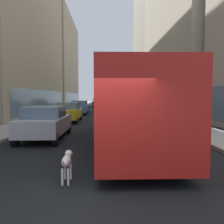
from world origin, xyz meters
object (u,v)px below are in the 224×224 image
car_yellow_taxi (69,112)px  car_red_coupe (110,102)px  car_grey_wagon (130,108)px  car_blue_hatchback (80,107)px  box_truck (113,100)px  car_silver_sedan (46,122)px  transit_bus (128,104)px  car_black_suv (98,103)px  dalmatian_dog (67,161)px

car_yellow_taxi → car_red_coupe: same height
car_grey_wagon → car_blue_hatchback: same height
box_truck → car_red_coupe: bearing=90.0°
car_silver_sedan → box_truck: 20.77m
transit_bus → car_yellow_taxi: bearing=113.5°
transit_bus → car_yellow_taxi: transit_bus is taller
car_black_suv → car_yellow_taxi: bearing=-93.4°
car_grey_wagon → car_blue_hatchback: bearing=153.0°
transit_bus → box_truck: 21.59m
car_grey_wagon → dalmatian_dog: 20.06m
car_silver_sedan → dalmatian_dog: size_ratio=4.82×
car_grey_wagon → car_yellow_taxi: size_ratio=1.03×
car_blue_hatchback → car_red_coupe: same height
car_blue_hatchback → box_truck: box_truck is taller
dalmatian_dog → car_yellow_taxi: bearing=98.1°
car_red_coupe → car_black_suv: bearing=-112.2°
car_blue_hatchback → box_truck: (4.00, 3.98, 0.84)m
car_grey_wagon → car_silver_sedan: size_ratio=0.99×
car_yellow_taxi → box_truck: box_truck is taller
car_grey_wagon → car_black_suv: size_ratio=1.01×
transit_bus → car_black_suv: bearing=93.8°
transit_bus → car_blue_hatchback: 18.09m
car_silver_sedan → box_truck: size_ratio=0.62×
car_blue_hatchback → car_yellow_taxi: bearing=-90.0°
car_blue_hatchback → car_silver_sedan: bearing=-90.0°
car_red_coupe → transit_bus: bearing=-90.0°
car_red_coupe → dalmatian_dog: size_ratio=4.35×
dalmatian_dog → car_silver_sedan: bearing=108.0°
transit_bus → car_silver_sedan: (-4.00, 1.23, -0.95)m
car_black_suv → box_truck: bearing=-80.6°
dalmatian_dog → car_grey_wagon: bearing=79.7°
car_red_coupe → box_truck: bearing=-90.0°
car_blue_hatchback → car_black_suv: bearing=85.0°
transit_bus → car_black_suv: size_ratio=2.54×
car_yellow_taxi → dalmatian_dog: (2.02, -14.18, -0.31)m
car_blue_hatchback → car_yellow_taxi: (0.00, -8.41, -0.00)m
car_yellow_taxi → box_truck: (4.00, 12.39, 0.85)m
car_red_coupe → car_blue_hatchback: bearing=-99.3°
car_blue_hatchback → car_yellow_taxi: 8.41m
car_silver_sedan → transit_bus: bearing=-17.1°
car_blue_hatchback → dalmatian_dog: bearing=-84.9°
transit_bus → car_black_suv: 36.14m
car_red_coupe → dalmatian_dog: (-1.98, -46.91, -0.31)m
transit_bus → car_silver_sedan: transit_bus is taller
dalmatian_dog → transit_bus: bearing=68.3°
transit_bus → car_grey_wagon: transit_bus is taller
transit_bus → car_blue_hatchback: (-4.00, 17.61, -0.95)m
car_red_coupe → car_yellow_taxi: bearing=-97.0°
car_grey_wagon → car_silver_sedan: 14.64m
car_silver_sedan → car_yellow_taxi: (0.00, 7.97, -0.00)m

